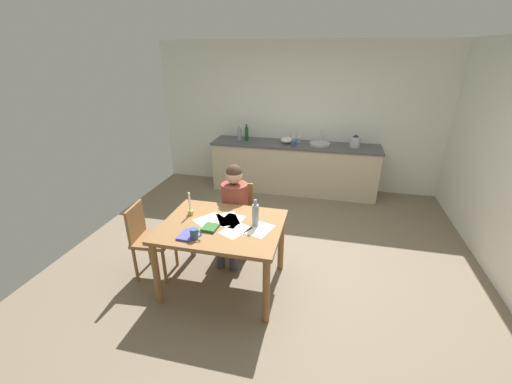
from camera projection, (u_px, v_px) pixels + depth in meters
The scene contains 25 objects.
ground_plane at pixel (270, 259), 4.10m from camera, with size 5.20×5.20×0.04m, color #7A6B56.
wall_back at pixel (298, 117), 5.89m from camera, with size 5.20×0.12×2.60m, color silver.
kitchen_counter at pixel (294, 167), 5.91m from camera, with size 2.97×0.64×0.90m.
dining_table at pixel (222, 233), 3.38m from camera, with size 1.25×0.98×0.76m.
chair_at_table at pixel (237, 214), 4.11m from camera, with size 0.40×0.40×0.89m.
person_seated at pixel (233, 207), 3.90m from camera, with size 0.32×0.59×1.19m.
chair_side_empty at pixel (148, 237), 3.63m from camera, with size 0.43×0.43×0.87m.
coffee_mug at pixel (194, 234), 3.07m from camera, with size 0.12×0.08×0.11m.
candlestick at pixel (190, 209), 3.51m from camera, with size 0.06×0.06×0.26m.
book_magazine at pixel (188, 235), 3.13m from camera, with size 0.15×0.21×0.02m, color #4F4CA9.
book_cookery at pixel (210, 228), 3.25m from camera, with size 0.14×0.16×0.03m, color #30622C.
paper_letter at pixel (260, 230), 3.24m from camera, with size 0.21×0.30×0.00m, color white.
paper_bill at pixel (209, 219), 3.44m from camera, with size 0.21×0.30×0.00m, color white.
paper_envelope at pixel (235, 230), 3.23m from camera, with size 0.21×0.30×0.00m, color white.
paper_receipt at pixel (228, 219), 3.45m from camera, with size 0.21×0.30×0.00m, color white.
paper_notice at pixel (231, 221), 3.41m from camera, with size 0.21×0.30×0.00m, color white.
wine_bottle_on_table at pixel (255, 215), 3.27m from camera, with size 0.07×0.07×0.29m.
sink_unit at pixel (320, 144), 5.63m from camera, with size 0.36×0.36×0.24m.
bottle_oil at pixel (239, 134), 5.92m from camera, with size 0.08×0.08×0.26m.
bottle_vinegar at pixel (247, 133), 5.90m from camera, with size 0.07×0.07×0.29m.
mixing_bowl at pixel (287, 140), 5.75m from camera, with size 0.23×0.23×0.10m, color white.
stovetop_kettle at pixel (355, 142), 5.48m from camera, with size 0.18×0.18×0.22m.
wine_glass_near_sink at pixel (299, 136), 5.81m from camera, with size 0.07×0.07×0.15m.
wine_glass_by_kettle at pixel (293, 135), 5.83m from camera, with size 0.07×0.07×0.15m.
teacup_on_counter at pixel (294, 143), 5.58m from camera, with size 0.12×0.08×0.10m.
Camera 1 is at (0.61, -3.36, 2.41)m, focal length 22.61 mm.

